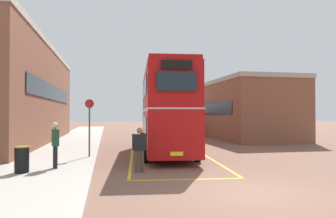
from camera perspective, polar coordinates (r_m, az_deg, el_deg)
ground_plane at (r=23.20m, az=-1.08°, el=-6.48°), size 135.60×135.60×0.00m
sidewalk_left at (r=25.36m, az=-16.76°, el=-5.81°), size 4.00×57.60×0.14m
brick_building_left at (r=26.50m, az=-27.18°, el=2.36°), size 6.64×22.18×7.43m
depot_building_right at (r=30.26m, az=13.39°, el=-0.08°), size 6.17×12.92×5.35m
double_decker_bus at (r=17.86m, az=-0.50°, el=-0.08°), size 3.40×10.44×4.75m
single_deck_bus at (r=34.17m, az=0.47°, el=-1.94°), size 3.40×8.59×3.02m
pedestrian_boarding at (r=12.23m, az=-5.21°, el=-6.77°), size 0.58×0.27×1.72m
pedestrian_waiting_near at (r=13.02m, az=-19.84°, el=-5.56°), size 0.36×0.58×1.78m
litter_bin at (r=12.56m, az=-25.07°, el=-8.31°), size 0.53×0.53×0.95m
bus_stop_sign at (r=16.00m, az=-14.13°, el=-2.36°), size 0.44×0.10×2.84m
bay_marking_yellow at (r=16.14m, az=0.46°, el=-8.92°), size 5.21×12.63×0.01m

